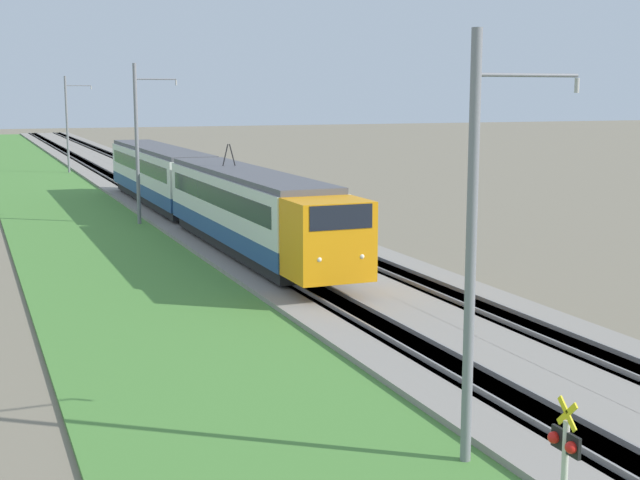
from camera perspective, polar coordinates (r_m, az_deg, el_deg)
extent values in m
cube|color=gray|center=(58.31, -9.60, 1.81)|extent=(240.00, 4.40, 0.30)
cube|color=gray|center=(59.38, -5.46, 2.03)|extent=(240.00, 4.40, 0.30)
cube|color=#4C4238|center=(58.31, -9.60, 1.81)|extent=(240.00, 1.57, 0.30)
cube|color=gray|center=(58.18, -10.12, 2.00)|extent=(240.00, 0.07, 0.15)
cube|color=gray|center=(58.40, -9.09, 2.06)|extent=(240.00, 0.07, 0.15)
cube|color=#4C4238|center=(59.38, -5.46, 2.03)|extent=(240.00, 1.57, 0.30)
cube|color=gray|center=(59.21, -5.95, 2.22)|extent=(240.00, 0.07, 0.15)
cube|color=gray|center=(59.50, -4.97, 2.27)|extent=(240.00, 0.07, 0.15)
cube|color=#4C8438|center=(57.39, -15.40, 1.39)|extent=(240.00, 8.73, 0.12)
cube|color=orange|center=(32.40, 0.49, 0.05)|extent=(2.51, 2.86, 2.90)
cube|color=black|center=(31.91, 0.75, 1.67)|extent=(1.81, 2.38, 0.87)
sphere|color=#F2EAC6|center=(31.08, -0.07, -1.26)|extent=(0.20, 0.20, 0.20)
sphere|color=#F2EAC6|center=(31.71, 2.68, -1.05)|extent=(0.20, 0.20, 0.20)
cube|color=navy|center=(42.05, -4.78, 0.74)|extent=(17.85, 2.97, 0.81)
cube|color=silver|center=(41.85, -4.80, 2.70)|extent=(17.85, 2.97, 2.08)
cube|color=black|center=(41.84, -4.81, 2.93)|extent=(16.43, 2.99, 0.88)
cube|color=#515156|center=(41.74, -4.82, 4.29)|extent=(17.85, 2.74, 0.25)
cube|color=black|center=(42.15, -4.76, -0.18)|extent=(16.96, 2.53, 0.55)
cylinder|color=black|center=(35.30, -2.20, -1.76)|extent=(0.86, 0.12, 0.86)
cylinder|color=black|center=(35.66, -0.58, -1.64)|extent=(0.86, 0.12, 0.86)
cube|color=navy|center=(61.03, -10.22, 3.31)|extent=(20.37, 2.97, 0.81)
cube|color=silver|center=(60.89, -10.26, 4.67)|extent=(20.37, 2.97, 2.08)
cube|color=black|center=(60.88, -10.26, 4.82)|extent=(18.74, 2.99, 0.88)
cube|color=#515156|center=(60.81, -10.29, 5.76)|extent=(20.37, 2.74, 0.25)
cube|color=black|center=(61.10, -10.20, 2.68)|extent=(19.35, 2.53, 0.55)
cylinder|color=black|center=(44.20, -6.07, 5.43)|extent=(0.06, 0.33, 1.08)
cylinder|color=black|center=(44.29, -5.64, 5.45)|extent=(0.06, 0.33, 1.08)
cube|color=black|center=(35.66, -1.38, -3.09)|extent=(0.10, 0.10, 0.00)
cube|color=black|center=(15.09, 15.46, -12.34)|extent=(0.70, 0.06, 0.36)
sphere|color=red|center=(14.89, 15.77, -12.67)|extent=(0.20, 0.20, 0.20)
sphere|color=red|center=(15.22, 14.73, -12.13)|extent=(0.20, 0.20, 0.20)
cube|color=yellow|center=(14.93, 15.54, -10.67)|extent=(0.49, 0.03, 0.49)
cube|color=yellow|center=(14.93, 15.54, -10.67)|extent=(0.49, 0.03, 0.49)
cylinder|color=slate|center=(18.15, 9.63, -0.98)|extent=(0.22, 0.22, 8.95)
cylinder|color=slate|center=(18.52, 13.17, 10.24)|extent=(0.08, 2.40, 0.08)
cylinder|color=#B2ADA8|center=(19.23, 16.12, 9.48)|extent=(0.10, 0.10, 0.30)
cylinder|color=slate|center=(52.99, -11.64, 5.94)|extent=(0.22, 0.22, 9.40)
cylinder|color=slate|center=(53.14, -10.48, 10.09)|extent=(0.08, 2.40, 0.08)
cylinder|color=#B2ADA8|center=(53.39, -9.19, 9.91)|extent=(0.10, 0.10, 0.30)
cylinder|color=slate|center=(89.48, -15.88, 7.08)|extent=(0.22, 0.22, 9.32)
cylinder|color=slate|center=(89.56, -15.22, 9.52)|extent=(0.08, 2.40, 0.08)
cylinder|color=#B2ADA8|center=(89.71, -14.44, 9.42)|extent=(0.10, 0.10, 0.30)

